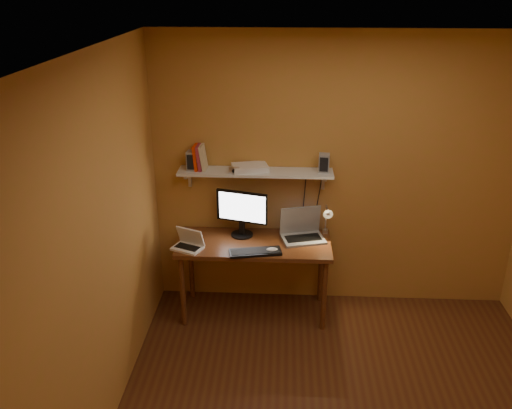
# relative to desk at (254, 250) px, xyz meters

# --- Properties ---
(room) EXTENTS (3.44, 3.24, 2.64)m
(room) POSITION_rel_desk_xyz_m (0.74, -1.28, 0.64)
(room) COLOR #522D15
(room) RESTS_ON ground
(desk) EXTENTS (1.40, 0.60, 0.75)m
(desk) POSITION_rel_desk_xyz_m (0.00, 0.00, 0.00)
(desk) COLOR brown
(desk) RESTS_ON ground
(wall_shelf) EXTENTS (1.40, 0.25, 0.21)m
(wall_shelf) POSITION_rel_desk_xyz_m (0.00, 0.19, 0.69)
(wall_shelf) COLOR silver
(wall_shelf) RESTS_ON room
(monitor) EXTENTS (0.48, 0.25, 0.44)m
(monitor) POSITION_rel_desk_xyz_m (-0.12, 0.14, 0.33)
(monitor) COLOR black
(monitor) RESTS_ON desk
(laptop) EXTENTS (0.44, 0.36, 0.29)m
(laptop) POSITION_rel_desk_xyz_m (0.43, 0.12, 0.16)
(laptop) COLOR gray
(laptop) RESTS_ON desk
(netbook) EXTENTS (0.31, 0.27, 0.19)m
(netbook) POSITION_rel_desk_xyz_m (-0.58, -0.14, 0.14)
(netbook) COLOR white
(netbook) RESTS_ON desk
(keyboard) EXTENTS (0.48, 0.23, 0.02)m
(keyboard) POSITION_rel_desk_xyz_m (0.02, -0.21, 0.10)
(keyboard) COLOR black
(keyboard) RESTS_ON desk
(mouse) EXTENTS (0.12, 0.08, 0.04)m
(mouse) POSITION_rel_desk_xyz_m (0.17, -0.18, 0.11)
(mouse) COLOR white
(mouse) RESTS_ON desk
(desk_lamp) EXTENTS (0.09, 0.23, 0.38)m
(desk_lamp) POSITION_rel_desk_xyz_m (0.66, 0.13, 0.29)
(desk_lamp) COLOR silver
(desk_lamp) RESTS_ON desk
(speaker_left) EXTENTS (0.10, 0.10, 0.17)m
(speaker_left) POSITION_rel_desk_xyz_m (-0.57, 0.19, 0.80)
(speaker_left) COLOR gray
(speaker_left) RESTS_ON wall_shelf
(speaker_right) EXTENTS (0.10, 0.10, 0.17)m
(speaker_right) POSITION_rel_desk_xyz_m (0.61, 0.20, 0.79)
(speaker_right) COLOR gray
(speaker_right) RESTS_ON wall_shelf
(books) EXTENTS (0.12, 0.16, 0.23)m
(books) POSITION_rel_desk_xyz_m (-0.50, 0.21, 0.82)
(books) COLOR red
(books) RESTS_ON wall_shelf
(shelf_camera) EXTENTS (0.09, 0.04, 0.06)m
(shelf_camera) POSITION_rel_desk_xyz_m (-0.19, 0.11, 0.74)
(shelf_camera) COLOR silver
(shelf_camera) RESTS_ON wall_shelf
(router) EXTENTS (0.36, 0.28, 0.05)m
(router) POSITION_rel_desk_xyz_m (-0.05, 0.20, 0.74)
(router) COLOR white
(router) RESTS_ON wall_shelf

